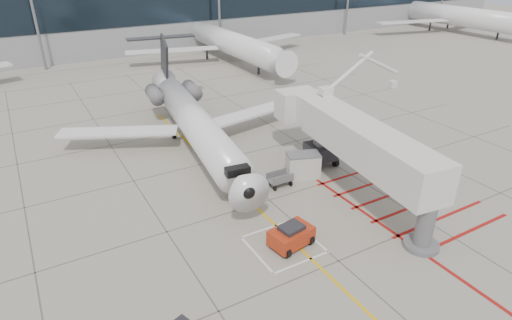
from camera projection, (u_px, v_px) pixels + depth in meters
ground_plane at (300, 227)px, 28.88m from camera, size 260.00×260.00×0.00m
regional_jet at (201, 115)px, 36.63m from camera, size 28.71×34.27×8.20m
jet_bridge at (366, 151)px, 30.70m from camera, size 11.41×20.11×7.64m
pushback_tug at (291, 235)px, 26.79m from camera, size 2.95×2.12×1.58m
baggage_cart at (280, 179)px, 33.65m from camera, size 1.88×1.20×1.18m
ground_power_unit at (303, 165)px, 34.83m from camera, size 2.98×2.33×2.07m
cone_nose at (251, 201)px, 31.42m from camera, size 0.35×0.35×0.49m
cone_side at (272, 175)px, 35.13m from camera, size 0.32×0.32×0.44m
terminal_building at (139, 4)px, 84.54m from camera, size 180.00×28.00×14.00m
terminal_glass_band at (161, 6)px, 73.20m from camera, size 180.00×0.10×6.00m
bg_aircraft_c at (225, 26)px, 69.84m from camera, size 32.61×36.23×10.87m
bg_aircraft_e at (451, 2)px, 94.37m from camera, size 36.92×41.02×12.31m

